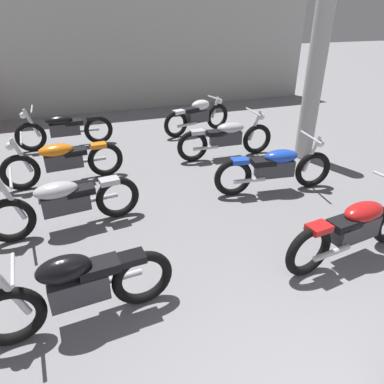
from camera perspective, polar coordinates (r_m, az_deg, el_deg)
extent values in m
cube|color=#B2B2AD|center=(11.60, -13.04, 21.51)|extent=(13.32, 0.24, 3.60)
cylinder|color=#B2B2AD|center=(7.77, 19.15, 16.54)|extent=(0.36, 0.36, 3.20)
torus|color=black|center=(3.89, -27.50, -17.51)|extent=(0.68, 0.16, 0.67)
torus|color=black|center=(3.92, -8.00, -13.63)|extent=(0.68, 0.16, 0.67)
cylinder|color=silver|center=(3.71, -27.14, -14.43)|extent=(0.25, 0.09, 0.56)
cube|color=#38383D|center=(3.78, -17.85, -14.68)|extent=(0.59, 0.29, 0.28)
ellipsoid|color=black|center=(3.61, -20.08, -11.67)|extent=(0.54, 0.32, 0.26)
cube|color=black|center=(3.67, -14.86, -11.63)|extent=(0.42, 0.27, 0.10)
cube|color=black|center=(3.71, -9.81, -10.51)|extent=(0.30, 0.22, 0.08)
cylinder|color=silver|center=(3.55, -27.08, -11.10)|extent=(0.07, 0.48, 0.04)
cylinder|color=silver|center=(3.99, -12.08, -13.54)|extent=(0.55, 0.11, 0.07)
torus|color=black|center=(5.41, -27.41, -4.15)|extent=(0.68, 0.19, 0.67)
torus|color=black|center=(5.49, -11.94, -0.87)|extent=(0.68, 0.19, 0.67)
cylinder|color=silver|center=(5.26, -27.28, -1.09)|extent=(0.28, 0.10, 0.66)
cube|color=#38383D|center=(5.35, -19.77, -1.59)|extent=(0.68, 0.31, 0.28)
ellipsoid|color=#B7B7BC|center=(5.25, -21.21, 0.28)|extent=(0.63, 0.39, 0.22)
cube|color=black|center=(5.31, -17.68, 0.22)|extent=(0.42, 0.28, 0.10)
cube|color=#B7B7BC|center=(5.34, -13.28, 1.73)|extent=(0.30, 0.23, 0.08)
cylinder|color=silver|center=(5.13, -27.36, 2.09)|extent=(0.11, 0.68, 0.04)
cylinder|color=silver|center=(5.57, -14.74, -1.01)|extent=(0.55, 0.13, 0.07)
torus|color=black|center=(6.90, -26.08, 2.85)|extent=(0.68, 0.16, 0.67)
torus|color=black|center=(6.96, -13.84, 5.14)|extent=(0.68, 0.16, 0.67)
cylinder|color=silver|center=(6.79, -25.95, 5.35)|extent=(0.28, 0.09, 0.66)
cube|color=#38383D|center=(6.85, -20.08, 4.79)|extent=(0.68, 0.29, 0.28)
ellipsoid|color=orange|center=(6.77, -21.21, 6.34)|extent=(0.62, 0.36, 0.22)
cube|color=black|center=(6.82, -18.44, 6.21)|extent=(0.42, 0.27, 0.10)
cube|color=orange|center=(6.84, -14.95, 7.32)|extent=(0.29, 0.22, 0.08)
cylinder|color=silver|center=(6.69, -25.98, 7.90)|extent=(0.08, 0.68, 0.04)
sphere|color=white|center=(6.74, -27.45, 6.61)|extent=(0.14, 0.14, 0.14)
cylinder|color=silver|center=(7.05, -16.02, 5.00)|extent=(0.55, 0.11, 0.07)
torus|color=black|center=(8.79, -24.68, 8.11)|extent=(0.67, 0.12, 0.67)
torus|color=black|center=(8.79, -14.91, 9.72)|extent=(0.67, 0.12, 0.67)
cylinder|color=silver|center=(8.70, -24.56, 10.12)|extent=(0.27, 0.07, 0.66)
cube|color=#38383D|center=(8.73, -19.91, 9.57)|extent=(0.66, 0.25, 0.28)
ellipsoid|color=black|center=(8.67, -20.81, 10.83)|extent=(0.60, 0.33, 0.22)
cube|color=black|center=(8.70, -18.60, 10.68)|extent=(0.40, 0.25, 0.10)
cube|color=black|center=(8.70, -15.81, 11.49)|extent=(0.28, 0.20, 0.08)
cylinder|color=silver|center=(8.62, -24.56, 12.14)|extent=(0.05, 0.68, 0.04)
sphere|color=white|center=(8.66, -25.73, 11.14)|extent=(0.14, 0.14, 0.14)
cylinder|color=silver|center=(8.91, -16.61, 9.58)|extent=(0.55, 0.08, 0.07)
torus|color=black|center=(4.46, 18.37, -9.10)|extent=(0.68, 0.19, 0.67)
cube|color=#38383D|center=(4.91, 24.86, -5.36)|extent=(0.69, 0.32, 0.28)
ellipsoid|color=red|center=(4.88, 26.12, -2.86)|extent=(0.64, 0.39, 0.22)
cube|color=black|center=(4.69, 23.47, -4.67)|extent=(0.43, 0.29, 0.10)
cube|color=red|center=(4.36, 19.89, -5.51)|extent=(0.30, 0.23, 0.08)
cylinder|color=silver|center=(4.57, 21.73, -9.12)|extent=(0.55, 0.14, 0.07)
torus|color=black|center=(6.67, 18.99, 3.43)|extent=(0.68, 0.19, 0.67)
torus|color=black|center=(6.05, 6.68, 2.34)|extent=(0.68, 0.19, 0.67)
cylinder|color=silver|center=(6.52, 18.79, 5.86)|extent=(0.28, 0.10, 0.66)
cube|color=#38383D|center=(6.29, 13.23, 3.75)|extent=(0.68, 0.32, 0.28)
ellipsoid|color=blue|center=(6.25, 14.28, 5.66)|extent=(0.63, 0.39, 0.22)
cube|color=black|center=(6.14, 11.50, 4.79)|extent=(0.43, 0.29, 0.10)
cube|color=blue|center=(5.96, 7.75, 5.03)|extent=(0.30, 0.23, 0.08)
cylinder|color=silver|center=(6.39, 18.74, 8.41)|extent=(0.12, 0.68, 0.04)
sphere|color=white|center=(6.53, 20.11, 7.46)|extent=(0.14, 0.14, 0.14)
cylinder|color=silver|center=(6.03, 9.31, 1.86)|extent=(0.55, 0.14, 0.07)
torus|color=black|center=(8.00, 10.49, 8.44)|extent=(0.67, 0.13, 0.67)
torus|color=black|center=(7.44, 0.09, 7.43)|extent=(0.67, 0.13, 0.67)
cylinder|color=silver|center=(7.87, 10.15, 10.52)|extent=(0.28, 0.08, 0.66)
cube|color=#38383D|center=(7.65, 5.50, 8.69)|extent=(0.67, 0.26, 0.28)
ellipsoid|color=#B7B7BC|center=(7.63, 6.28, 10.32)|extent=(0.61, 0.34, 0.22)
cube|color=black|center=(7.53, 3.99, 9.55)|extent=(0.41, 0.25, 0.10)
cube|color=#B7B7BC|center=(7.37, 0.84, 9.70)|extent=(0.29, 0.21, 0.08)
cylinder|color=silver|center=(7.76, 9.94, 12.68)|extent=(0.06, 0.68, 0.04)
sphere|color=white|center=(7.88, 11.20, 11.90)|extent=(0.14, 0.14, 0.14)
cylinder|color=silver|center=(7.41, 2.26, 7.15)|extent=(0.55, 0.09, 0.07)
torus|color=black|center=(9.65, 4.13, 12.12)|extent=(0.68, 0.27, 0.67)
torus|color=black|center=(8.95, -2.63, 10.91)|extent=(0.68, 0.27, 0.67)
cylinder|color=silver|center=(9.54, 3.79, 13.56)|extent=(0.25, 0.13, 0.56)
cube|color=#38383D|center=(9.26, 0.87, 12.15)|extent=(0.61, 0.37, 0.28)
ellipsoid|color=white|center=(9.24, 1.41, 13.92)|extent=(0.57, 0.40, 0.26)
cube|color=black|center=(9.09, -0.29, 13.17)|extent=(0.45, 0.33, 0.10)
cube|color=white|center=(8.92, -2.11, 12.87)|extent=(0.32, 0.26, 0.08)
cylinder|color=silver|center=(9.45, 3.54, 15.04)|extent=(0.15, 0.47, 0.04)
sphere|color=white|center=(9.59, 4.51, 14.47)|extent=(0.14, 0.14, 0.14)
cylinder|color=silver|center=(8.97, -0.80, 10.85)|extent=(0.55, 0.20, 0.07)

